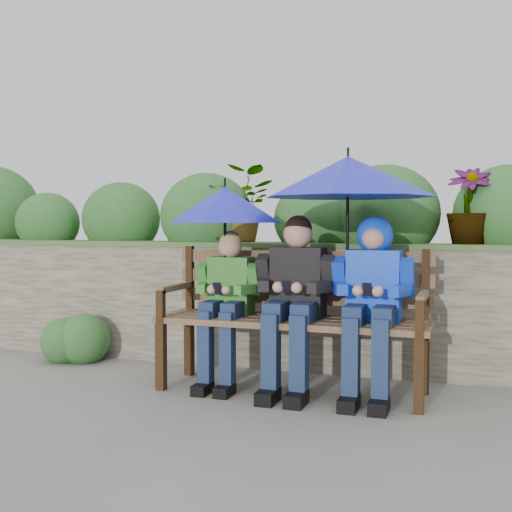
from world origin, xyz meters
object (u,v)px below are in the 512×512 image
(boy_middle, at_px, (294,294))
(boy_right, at_px, (372,290))
(park_bench, at_px, (295,309))
(umbrella_left, at_px, (225,205))
(umbrella_right, at_px, (348,177))
(boy_left, at_px, (226,298))

(boy_middle, distance_m, boy_right, 0.54)
(park_bench, distance_m, boy_right, 0.59)
(boy_right, relative_size, umbrella_left, 1.46)
(umbrella_left, relative_size, umbrella_right, 0.72)
(park_bench, xyz_separation_m, boy_left, (-0.49, -0.09, 0.08))
(park_bench, relative_size, boy_right, 1.55)
(boy_left, xyz_separation_m, boy_middle, (0.51, -0.01, 0.05))
(boy_left, xyz_separation_m, umbrella_right, (0.87, 0.06, 0.86))
(park_bench, distance_m, umbrella_left, 0.91)
(boy_left, bearing_deg, park_bench, 10.25)
(boy_middle, bearing_deg, park_bench, 104.42)
(boy_right, height_order, umbrella_left, umbrella_left)
(umbrella_left, bearing_deg, boy_right, -1.66)
(umbrella_right, bearing_deg, park_bench, 175.89)
(boy_middle, bearing_deg, boy_right, 1.58)
(boy_right, distance_m, umbrella_left, 1.22)
(umbrella_left, xyz_separation_m, umbrella_right, (0.89, 0.03, 0.18))
(boy_left, distance_m, boy_right, 1.06)
(boy_middle, distance_m, umbrella_left, 0.83)
(boy_right, height_order, umbrella_right, umbrella_right)
(park_bench, bearing_deg, umbrella_left, -173.95)
(park_bench, bearing_deg, boy_left, -169.75)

